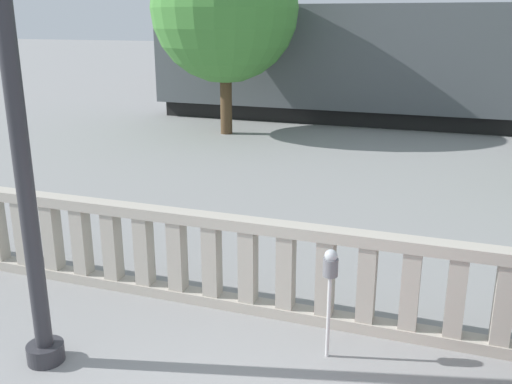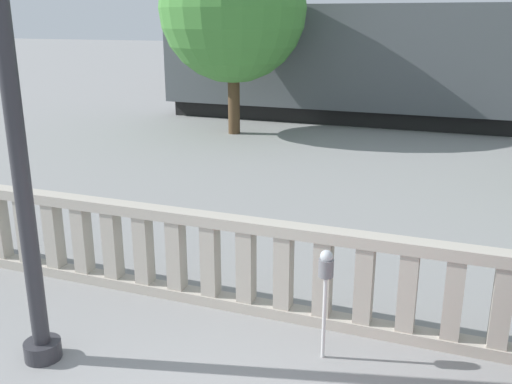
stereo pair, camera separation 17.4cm
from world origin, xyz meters
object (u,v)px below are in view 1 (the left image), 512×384
Objects in this scene: parking_meter at (330,273)px; train_near at (507,65)px; tree_right at (225,8)px; train_far at (437,48)px.

train_near is (2.44, 14.81, 1.08)m from parking_meter.
train_near is at bearing 23.74° from tree_right.
train_far is (-0.22, 26.31, 1.02)m from parking_meter.
train_far is (-2.66, 11.50, -0.06)m from train_near.
parking_meter is 0.21× the size of tree_right.
parking_meter is 12.91m from tree_right.
tree_right is (-5.77, 11.20, 2.80)m from parking_meter.
train_near is 3.90× the size of tree_right.
train_far is 16.19m from tree_right.
parking_meter is 0.05× the size of train_near.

